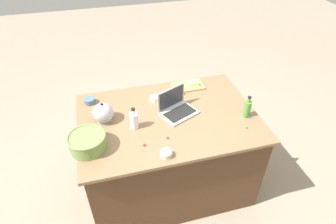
{
  "coord_description": "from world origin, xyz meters",
  "views": [
    {
      "loc": [
        0.5,
        1.88,
        2.49
      ],
      "look_at": [
        0.0,
        0.0,
        0.95
      ],
      "focal_mm": 30.2,
      "sensor_mm": 36.0,
      "label": 1
    }
  ],
  "objects_px": {
    "laptop": "(176,108)",
    "ramekin_medium": "(154,98)",
    "butter_stick_left": "(192,82)",
    "ramekin_wide": "(90,101)",
    "mixing_bowl_large": "(87,142)",
    "cutting_board": "(188,86)",
    "ramekin_small": "(166,154)",
    "bottle_vinegar": "(134,120)",
    "bottle_olive": "(247,109)",
    "kettle": "(103,113)",
    "butter_stick_right": "(193,84)"
  },
  "relations": [
    {
      "from": "laptop",
      "to": "bottle_vinegar",
      "type": "distance_m",
      "value": 0.42
    },
    {
      "from": "butter_stick_right",
      "to": "kettle",
      "type": "bearing_deg",
      "value": 17.95
    },
    {
      "from": "ramekin_small",
      "to": "ramekin_wide",
      "type": "bearing_deg",
      "value": -57.88
    },
    {
      "from": "mixing_bowl_large",
      "to": "ramekin_small",
      "type": "distance_m",
      "value": 0.61
    },
    {
      "from": "mixing_bowl_large",
      "to": "butter_stick_right",
      "type": "bearing_deg",
      "value": -150.46
    },
    {
      "from": "butter_stick_left",
      "to": "ramekin_wide",
      "type": "bearing_deg",
      "value": 2.78
    },
    {
      "from": "laptop",
      "to": "ramekin_medium",
      "type": "distance_m",
      "value": 0.28
    },
    {
      "from": "kettle",
      "to": "ramekin_small",
      "type": "height_order",
      "value": "kettle"
    },
    {
      "from": "ramekin_medium",
      "to": "ramekin_small",
      "type": "bearing_deg",
      "value": 84.18
    },
    {
      "from": "cutting_board",
      "to": "butter_stick_right",
      "type": "relative_size",
      "value": 2.93
    },
    {
      "from": "mixing_bowl_large",
      "to": "ramekin_medium",
      "type": "height_order",
      "value": "mixing_bowl_large"
    },
    {
      "from": "bottle_vinegar",
      "to": "cutting_board",
      "type": "relative_size",
      "value": 0.61
    },
    {
      "from": "mixing_bowl_large",
      "to": "kettle",
      "type": "xyz_separation_m",
      "value": [
        -0.15,
        -0.31,
        0.01
      ]
    },
    {
      "from": "mixing_bowl_large",
      "to": "bottle_olive",
      "type": "relative_size",
      "value": 1.41
    },
    {
      "from": "bottle_vinegar",
      "to": "ramekin_medium",
      "type": "relative_size",
      "value": 2.43
    },
    {
      "from": "laptop",
      "to": "mixing_bowl_large",
      "type": "xyz_separation_m",
      "value": [
        0.79,
        0.26,
        0.02
      ]
    },
    {
      "from": "butter_stick_left",
      "to": "ramekin_small",
      "type": "relative_size",
      "value": 1.24
    },
    {
      "from": "kettle",
      "to": "ramekin_small",
      "type": "distance_m",
      "value": 0.69
    },
    {
      "from": "laptop",
      "to": "butter_stick_left",
      "type": "bearing_deg",
      "value": -125.59
    },
    {
      "from": "kettle",
      "to": "butter_stick_right",
      "type": "bearing_deg",
      "value": -162.05
    },
    {
      "from": "bottle_vinegar",
      "to": "butter_stick_left",
      "type": "xyz_separation_m",
      "value": [
        -0.68,
        -0.5,
        -0.04
      ]
    },
    {
      "from": "mixing_bowl_large",
      "to": "cutting_board",
      "type": "height_order",
      "value": "mixing_bowl_large"
    },
    {
      "from": "butter_stick_left",
      "to": "butter_stick_right",
      "type": "bearing_deg",
      "value": 89.66
    },
    {
      "from": "laptop",
      "to": "bottle_vinegar",
      "type": "relative_size",
      "value": 1.88
    },
    {
      "from": "mixing_bowl_large",
      "to": "butter_stick_left",
      "type": "bearing_deg",
      "value": -148.67
    },
    {
      "from": "ramekin_wide",
      "to": "mixing_bowl_large",
      "type": "bearing_deg",
      "value": 86.49
    },
    {
      "from": "kettle",
      "to": "ramekin_medium",
      "type": "relative_size",
      "value": 2.62
    },
    {
      "from": "bottle_vinegar",
      "to": "mixing_bowl_large",
      "type": "bearing_deg",
      "value": 21.15
    },
    {
      "from": "laptop",
      "to": "bottle_vinegar",
      "type": "bearing_deg",
      "value": 15.14
    },
    {
      "from": "bottle_vinegar",
      "to": "ramekin_small",
      "type": "bearing_deg",
      "value": 114.28
    },
    {
      "from": "mixing_bowl_large",
      "to": "bottle_vinegar",
      "type": "bearing_deg",
      "value": -158.85
    },
    {
      "from": "mixing_bowl_large",
      "to": "ramekin_small",
      "type": "bearing_deg",
      "value": 157.16
    },
    {
      "from": "mixing_bowl_large",
      "to": "kettle",
      "type": "relative_size",
      "value": 1.38
    },
    {
      "from": "mixing_bowl_large",
      "to": "butter_stick_right",
      "type": "height_order",
      "value": "mixing_bowl_large"
    },
    {
      "from": "butter_stick_right",
      "to": "ramekin_wide",
      "type": "bearing_deg",
      "value": 0.29
    },
    {
      "from": "butter_stick_right",
      "to": "ramekin_medium",
      "type": "height_order",
      "value": "butter_stick_right"
    },
    {
      "from": "kettle",
      "to": "cutting_board",
      "type": "xyz_separation_m",
      "value": [
        -0.87,
        -0.32,
        -0.07
      ]
    },
    {
      "from": "kettle",
      "to": "butter_stick_left",
      "type": "relative_size",
      "value": 1.94
    },
    {
      "from": "laptop",
      "to": "butter_stick_right",
      "type": "distance_m",
      "value": 0.45
    },
    {
      "from": "mixing_bowl_large",
      "to": "cutting_board",
      "type": "bearing_deg",
      "value": -148.31
    },
    {
      "from": "bottle_olive",
      "to": "ramekin_medium",
      "type": "bearing_deg",
      "value": -31.47
    },
    {
      "from": "bottle_olive",
      "to": "ramekin_wide",
      "type": "relative_size",
      "value": 2.08
    },
    {
      "from": "laptop",
      "to": "ramekin_wide",
      "type": "bearing_deg",
      "value": -24.47
    },
    {
      "from": "mixing_bowl_large",
      "to": "bottle_olive",
      "type": "bearing_deg",
      "value": -178.17
    },
    {
      "from": "mixing_bowl_large",
      "to": "ramekin_wide",
      "type": "relative_size",
      "value": 2.94
    },
    {
      "from": "mixing_bowl_large",
      "to": "cutting_board",
      "type": "relative_size",
      "value": 0.92
    },
    {
      "from": "bottle_olive",
      "to": "bottle_vinegar",
      "type": "height_order",
      "value": "bottle_olive"
    },
    {
      "from": "butter_stick_right",
      "to": "ramekin_small",
      "type": "bearing_deg",
      "value": 59.01
    },
    {
      "from": "ramekin_wide",
      "to": "bottle_olive",
      "type": "bearing_deg",
      "value": 157.31
    },
    {
      "from": "mixing_bowl_large",
      "to": "ramekin_medium",
      "type": "relative_size",
      "value": 3.62
    }
  ]
}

